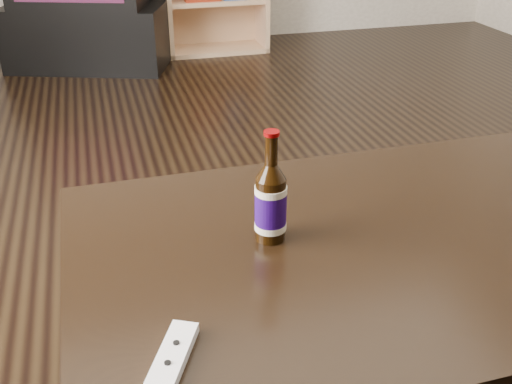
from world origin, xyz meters
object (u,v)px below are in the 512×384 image
object	(u,v)px
tv_stand	(88,36)
beer_bottle	(271,203)
coffee_table	(402,260)
remote	(172,359)

from	to	relation	value
tv_stand	beer_bottle	size ratio (longest dim) A/B	4.37
coffee_table	remote	world-z (taller)	remote
remote	beer_bottle	bearing A→B (deg)	76.52
coffee_table	beer_bottle	xyz separation A→B (m)	(-0.28, 0.06, 0.15)
coffee_table	remote	distance (m)	0.58
tv_stand	beer_bottle	xyz separation A→B (m)	(0.31, -3.17, 0.39)
coffee_table	remote	bearing A→B (deg)	-155.04
coffee_table	tv_stand	bearing A→B (deg)	100.37
tv_stand	beer_bottle	world-z (taller)	beer_bottle
beer_bottle	remote	xyz separation A→B (m)	(-0.24, -0.30, -0.07)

